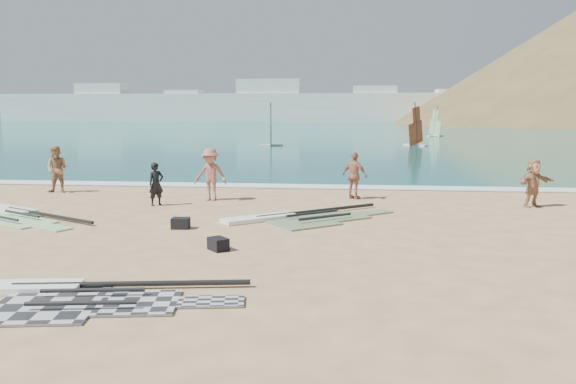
# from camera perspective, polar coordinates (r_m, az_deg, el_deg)

# --- Properties ---
(ground) EXTENTS (300.00, 300.00, 0.00)m
(ground) POSITION_cam_1_polar(r_m,az_deg,el_deg) (12.50, -7.46, -7.10)
(ground) COLOR tan
(ground) RESTS_ON ground
(sea) EXTENTS (300.00, 240.00, 0.06)m
(sea) POSITION_cam_1_polar(r_m,az_deg,el_deg) (143.77, 5.04, 6.97)
(sea) COLOR #0D5D5A
(sea) RESTS_ON ground
(surf_line) EXTENTS (300.00, 1.20, 0.04)m
(surf_line) POSITION_cam_1_polar(r_m,az_deg,el_deg) (24.40, -0.69, 0.52)
(surf_line) COLOR white
(surf_line) RESTS_ON ground
(far_town) EXTENTS (160.00, 8.00, 12.00)m
(far_town) POSITION_cam_1_polar(r_m,az_deg,el_deg) (162.78, -0.42, 8.73)
(far_town) COLOR white
(far_town) RESTS_ON ground
(rig_grey) EXTENTS (5.51, 2.52, 0.20)m
(rig_grey) POSITION_cam_1_polar(r_m,az_deg,el_deg) (10.86, -21.38, -9.74)
(rig_grey) COLOR #232425
(rig_grey) RESTS_ON ground
(rig_green) EXTENTS (4.90, 3.71, 0.20)m
(rig_green) POSITION_cam_1_polar(r_m,az_deg,el_deg) (19.49, -25.89, -2.16)
(rig_green) COLOR #50CD32
(rig_green) RESTS_ON ground
(rig_orange) EXTENTS (5.27, 4.21, 0.20)m
(rig_orange) POSITION_cam_1_polar(r_m,az_deg,el_deg) (17.17, 1.09, -2.63)
(rig_orange) COLOR orange
(rig_orange) RESTS_ON ground
(gear_bag_near) EXTENTS (0.51, 0.38, 0.31)m
(gear_bag_near) POSITION_cam_1_polar(r_m,az_deg,el_deg) (16.10, -10.86, -3.13)
(gear_bag_near) COLOR black
(gear_bag_near) RESTS_ON ground
(gear_bag_far) EXTENTS (0.59, 0.61, 0.30)m
(gear_bag_far) POSITION_cam_1_polar(r_m,az_deg,el_deg) (13.52, -7.10, -5.27)
(gear_bag_far) COLOR black
(gear_bag_far) RESTS_ON ground
(person_wetsuit) EXTENTS (0.65, 0.65, 1.51)m
(person_wetsuit) POSITION_cam_1_polar(r_m,az_deg,el_deg) (20.07, -13.25, 0.79)
(person_wetsuit) COLOR black
(person_wetsuit) RESTS_ON ground
(beachgoer_left) EXTENTS (0.95, 0.76, 1.89)m
(beachgoer_left) POSITION_cam_1_polar(r_m,az_deg,el_deg) (24.42, -22.38, 2.13)
(beachgoer_left) COLOR #9E744D
(beachgoer_left) RESTS_ON ground
(beachgoer_mid) EXTENTS (1.34, 0.89, 1.94)m
(beachgoer_mid) POSITION_cam_1_polar(r_m,az_deg,el_deg) (20.80, -7.88, 1.78)
(beachgoer_mid) COLOR #A25F55
(beachgoer_mid) RESTS_ON ground
(beachgoer_back) EXTENTS (1.11, 0.91, 1.77)m
(beachgoer_back) POSITION_cam_1_polar(r_m,az_deg,el_deg) (21.12, 6.77, 1.66)
(beachgoer_back) COLOR #B2745A
(beachgoer_back) RESTS_ON ground
(beachgoer_right) EXTENTS (1.58, 1.24, 1.67)m
(beachgoer_right) POSITION_cam_1_polar(r_m,az_deg,el_deg) (21.01, 23.65, 0.86)
(beachgoer_right) COLOR tan
(beachgoer_right) RESTS_ON ground
(windsurfer_left) EXTENTS (2.28, 2.72, 4.07)m
(windsurfer_left) POSITION_cam_1_polar(r_m,az_deg,el_deg) (52.22, -1.74, 6.01)
(windsurfer_left) COLOR white
(windsurfer_left) RESTS_ON ground
(windsurfer_centre) EXTENTS (2.20, 2.26, 4.09)m
(windsurfer_centre) POSITION_cam_1_polar(r_m,az_deg,el_deg) (53.78, 12.84, 5.88)
(windsurfer_centre) COLOR white
(windsurfer_centre) RESTS_ON ground
(windsurfer_right) EXTENTS (2.14, 2.30, 3.83)m
(windsurfer_right) POSITION_cam_1_polar(r_m,az_deg,el_deg) (73.55, 14.72, 6.37)
(windsurfer_right) COLOR white
(windsurfer_right) RESTS_ON ground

